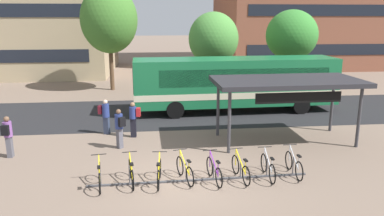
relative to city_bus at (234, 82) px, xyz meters
name	(u,v)px	position (x,y,z in m)	size (l,w,h in m)	color
ground	(183,178)	(-3.85, -9.28, -1.78)	(200.00, 200.00, 0.00)	#7A6656
bus_lane_asphalt	(170,113)	(-3.85, 0.00, -1.77)	(80.00, 7.20, 0.01)	#232326
city_bus	(234,82)	(0.00, 0.00, 0.00)	(12.10, 2.96, 3.20)	#196B3D
bike_rack	(200,178)	(-3.27, -9.55, -1.68)	(7.76, 0.28, 0.70)	#47474C
parked_bicycle_yellow_0	(100,176)	(-6.68, -9.68, -1.39)	(0.52, 1.72, 0.99)	black
parked_bicycle_yellow_1	(131,173)	(-5.64, -9.54, -1.39)	(0.52, 1.71, 0.99)	black
parked_bicycle_yellow_2	(159,173)	(-4.69, -9.64, -1.39)	(0.52, 1.72, 0.99)	black
parked_bicycle_yellow_3	(185,170)	(-3.79, -9.48, -1.39)	(0.63, 1.67, 0.99)	black
parked_bicycle_purple_4	(214,171)	(-2.78, -9.65, -1.39)	(0.52, 1.71, 0.99)	black
parked_bicycle_yellow_5	(241,169)	(-1.83, -9.59, -1.39)	(0.52, 1.71, 0.99)	black
parked_bicycle_silver_6	(268,167)	(-0.83, -9.54, -1.39)	(0.52, 1.72, 0.99)	black
parked_bicycle_silver_7	(294,165)	(0.18, -9.40, -1.39)	(0.52, 1.72, 0.99)	black
transit_shelter	(287,83)	(1.12, -5.74, 0.93)	(6.61, 3.34, 2.89)	#38383D
commuter_red_pack_0	(134,117)	(-5.76, -4.40, -0.79)	(0.55, 0.37, 1.70)	black
commuter_black_pack_1	(119,126)	(-6.31, -5.90, -0.77)	(0.55, 0.60, 1.75)	#565660
commuter_black_pack_2	(8,134)	(-10.69, -6.53, -0.78)	(0.34, 0.52, 1.72)	#565660
commuter_maroon_pack_3	(105,114)	(-7.16, -3.77, -0.78)	(0.59, 0.46, 1.72)	#2D3851
street_tree_0	(213,39)	(-0.46, 5.11, 2.24)	(3.56, 3.56, 5.93)	brown
street_tree_1	(292,35)	(5.25, 4.97, 2.48)	(3.71, 3.71, 6.08)	brown
street_tree_2	(109,20)	(-7.99, 7.60, 3.57)	(4.25, 4.25, 7.86)	brown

